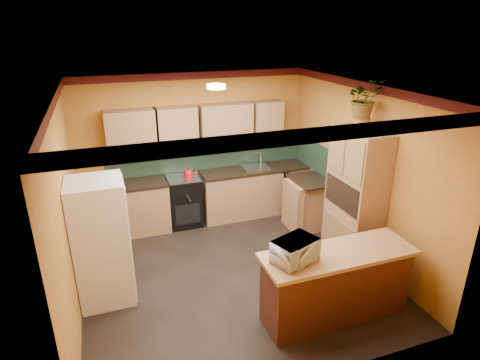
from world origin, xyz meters
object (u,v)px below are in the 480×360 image
base_cabinets_back (217,197)px  fridge (102,242)px  pantry (355,199)px  breakfast_bar (335,286)px  stove (184,201)px  microwave (295,251)px

base_cabinets_back → fridge: bearing=-139.4°
pantry → breakfast_bar: size_ratio=1.17×
base_cabinets_back → stove: bearing=-180.0°
microwave → base_cabinets_back: bearing=69.4°
base_cabinets_back → microwave: size_ratio=7.27×
stove → fridge: bearing=-129.1°
stove → breakfast_bar: (1.23, -3.12, -0.02)m
stove → microwave: (0.64, -3.12, 0.61)m
stove → breakfast_bar: bearing=-68.4°
base_cabinets_back → breakfast_bar: 3.18m
breakfast_bar → microwave: 0.86m
base_cabinets_back → fridge: 2.75m
pantry → breakfast_bar: bearing=-131.8°
pantry → breakfast_bar: 1.52m
fridge → microwave: size_ratio=3.39×
stove → breakfast_bar: stove is taller
fridge → microwave: bearing=-32.9°
base_cabinets_back → microwave: (0.02, -3.12, 0.63)m
base_cabinets_back → breakfast_bar: bearing=-79.0°
base_cabinets_back → microwave: microwave is taller
fridge → microwave: (2.08, -1.35, 0.22)m
fridge → breakfast_bar: bearing=-26.7°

